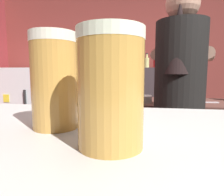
% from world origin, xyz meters
% --- Properties ---
extents(wall_back, '(5.20, 0.10, 2.70)m').
position_xyz_m(wall_back, '(0.00, 2.20, 1.35)').
color(wall_back, brown).
rests_on(wall_back, ground).
extents(prep_counter, '(2.10, 0.60, 0.91)m').
position_xyz_m(prep_counter, '(0.35, 0.57, 0.45)').
color(prep_counter, brown).
rests_on(prep_counter, ground).
extents(back_shelf, '(0.84, 0.36, 1.25)m').
position_xyz_m(back_shelf, '(-0.20, 1.92, 0.62)').
color(back_shelf, '#3E3336').
rests_on(back_shelf, ground).
extents(mini_fridge, '(0.65, 0.58, 1.25)m').
position_xyz_m(mini_fridge, '(-2.02, 1.75, 0.62)').
color(mini_fridge, white).
rests_on(mini_fridge, ground).
extents(bartender, '(0.50, 0.55, 1.72)m').
position_xyz_m(bartender, '(0.25, 0.12, 1.00)').
color(bartender, '#342E3F').
rests_on(bartender, ground).
extents(mixing_bowl, '(0.21, 0.21, 0.06)m').
position_xyz_m(mixing_bowl, '(-0.03, 0.48, 0.93)').
color(mixing_bowl, silver).
rests_on(mixing_bowl, prep_counter).
extents(chefs_knife, '(0.24, 0.07, 0.01)m').
position_xyz_m(chefs_knife, '(0.53, 0.52, 0.91)').
color(chefs_knife, silver).
rests_on(chefs_knife, prep_counter).
extents(pint_glass_near, '(0.08, 0.08, 0.14)m').
position_xyz_m(pint_glass_near, '(-0.02, -1.08, 1.14)').
color(pint_glass_near, gold).
rests_on(pint_glass_near, bar_counter).
extents(pint_glass_far, '(0.07, 0.07, 0.16)m').
position_xyz_m(pint_glass_far, '(-0.13, -1.00, 1.15)').
color(pint_glass_far, gold).
rests_on(pint_glass_far, bar_counter).
extents(bottle_soy, '(0.07, 0.07, 0.22)m').
position_xyz_m(bottle_soy, '(0.17, 2.01, 1.33)').
color(bottle_soy, red).
rests_on(bottle_soy, back_shelf).
extents(bottle_vinegar, '(0.07, 0.07, 0.20)m').
position_xyz_m(bottle_vinegar, '(-0.36, 1.93, 1.32)').
color(bottle_vinegar, black).
rests_on(bottle_vinegar, back_shelf).
extents(bottle_olive_oil, '(0.07, 0.07, 0.22)m').
position_xyz_m(bottle_olive_oil, '(0.03, 1.82, 1.33)').
color(bottle_olive_oil, '#D1D17F').
rests_on(bottle_olive_oil, back_shelf).
extents(bottle_hot_sauce, '(0.06, 0.06, 0.22)m').
position_xyz_m(bottle_hot_sauce, '(-0.08, 2.01, 1.33)').
color(bottle_hot_sauce, '#295E8F').
rests_on(bottle_hot_sauce, back_shelf).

